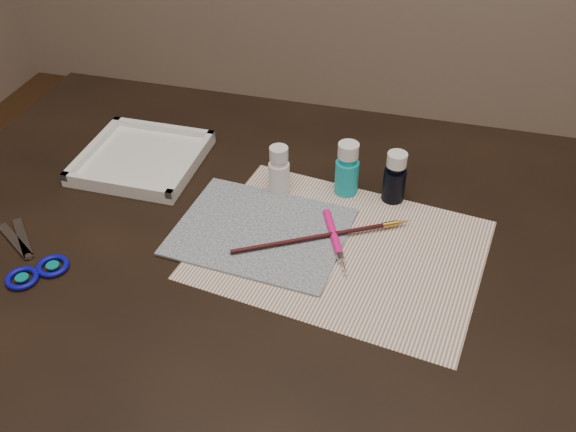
% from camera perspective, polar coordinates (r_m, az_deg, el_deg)
% --- Properties ---
extents(table, '(1.30, 0.90, 0.75)m').
position_cam_1_polar(table, '(1.31, 0.00, -14.68)').
color(table, black).
rests_on(table, ground).
extents(paper, '(0.48, 0.39, 0.00)m').
position_cam_1_polar(paper, '(1.02, 4.70, -2.97)').
color(paper, white).
rests_on(paper, table).
extents(canvas, '(0.29, 0.24, 0.00)m').
position_cam_1_polar(canvas, '(1.05, -2.45, -1.38)').
color(canvas, '#112339').
rests_on(canvas, paper).
extents(paint_bottle_white, '(0.05, 0.05, 0.09)m').
position_cam_1_polar(paint_bottle_white, '(1.11, -0.81, 4.13)').
color(paint_bottle_white, white).
rests_on(paint_bottle_white, table).
extents(paint_bottle_cyan, '(0.05, 0.05, 0.10)m').
position_cam_1_polar(paint_bottle_cyan, '(1.11, 5.28, 4.20)').
color(paint_bottle_cyan, '#16B2BE').
rests_on(paint_bottle_cyan, table).
extents(paint_bottle_navy, '(0.05, 0.05, 0.09)m').
position_cam_1_polar(paint_bottle_navy, '(1.11, 9.48, 3.43)').
color(paint_bottle_navy, black).
rests_on(paint_bottle_navy, table).
extents(paintbrush, '(0.27, 0.16, 0.01)m').
position_cam_1_polar(paintbrush, '(1.03, 3.18, -1.76)').
color(paintbrush, black).
rests_on(paintbrush, canvas).
extents(craft_knife, '(0.08, 0.15, 0.01)m').
position_cam_1_polar(craft_knife, '(1.02, 4.29, -2.39)').
color(craft_knife, '#FF1482').
rests_on(craft_knife, paper).
extents(scissors, '(0.21, 0.19, 0.01)m').
position_cam_1_polar(scissors, '(1.09, -22.67, -2.99)').
color(scissors, silver).
rests_on(scissors, table).
extents(palette_tray, '(0.21, 0.21, 0.03)m').
position_cam_1_polar(palette_tray, '(1.23, -12.86, 5.09)').
color(palette_tray, white).
rests_on(palette_tray, table).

